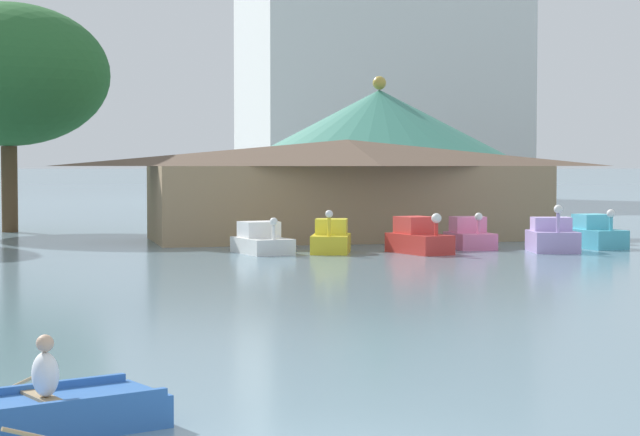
{
  "coord_description": "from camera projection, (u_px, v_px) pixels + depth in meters",
  "views": [
    {
      "loc": [
        -2.99,
        -12.21,
        3.34
      ],
      "look_at": [
        4.4,
        17.7,
        1.89
      ],
      "focal_mm": 63.91,
      "sensor_mm": 36.0,
      "label": 1
    }
  ],
  "objects": [
    {
      "name": "rowboat_with_rower",
      "position": [
        27.0,
        416.0,
        13.99
      ],
      "size": [
        3.63,
        3.76,
        1.41
      ],
      "rotation": [
        0.0,
        0.0,
        3.51
      ],
      "color": "#2D60AD",
      "rests_on": "ground"
    },
    {
      "name": "shoreline_tree_mid",
      "position": [
        8.0,
        75.0,
        56.09
      ],
      "size": [
        9.97,
        9.97,
        11.31
      ],
      "color": "brown",
      "rests_on": "ground"
    },
    {
      "name": "pedal_boat_lavender",
      "position": [
        552.0,
        238.0,
        43.66
      ],
      "size": [
        2.12,
        2.52,
        1.84
      ],
      "rotation": [
        0.0,
        0.0,
        -1.79
      ],
      "color": "#B299D8",
      "rests_on": "ground"
    },
    {
      "name": "pedal_boat_cyan",
      "position": [
        595.0,
        234.0,
        45.58
      ],
      "size": [
        1.72,
        2.63,
        1.59
      ],
      "rotation": [
        0.0,
        0.0,
        -1.46
      ],
      "color": "#4CB7CC",
      "rests_on": "ground"
    },
    {
      "name": "pedal_boat_pink",
      "position": [
        470.0,
        236.0,
        45.16
      ],
      "size": [
        1.47,
        2.21,
        1.48
      ],
      "rotation": [
        0.0,
        0.0,
        -1.57
      ],
      "color": "pink",
      "rests_on": "ground"
    },
    {
      "name": "pedal_boat_yellow",
      "position": [
        331.0,
        239.0,
        43.07
      ],
      "size": [
        2.07,
        2.69,
        1.66
      ],
      "rotation": [
        0.0,
        0.0,
        -1.89
      ],
      "color": "yellow",
      "rests_on": "ground"
    },
    {
      "name": "boathouse",
      "position": [
        347.0,
        187.0,
        50.85
      ],
      "size": [
        18.58,
        7.55,
        4.46
      ],
      "color": "#9E7F5B",
      "rests_on": "ground"
    },
    {
      "name": "background_building_block",
      "position": [
        377.0,
        79.0,
        106.09
      ],
      "size": [
        24.46,
        18.44,
        22.58
      ],
      "color": "silver",
      "rests_on": "ground"
    },
    {
      "name": "pedal_boat_red",
      "position": [
        418.0,
        239.0,
        42.9
      ],
      "size": [
        2.01,
        3.03,
        1.56
      ],
      "rotation": [
        0.0,
        0.0,
        -1.31
      ],
      "color": "red",
      "rests_on": "ground"
    },
    {
      "name": "green_roof_pavilion",
      "position": [
        379.0,
        148.0,
        58.48
      ],
      "size": [
        13.96,
        13.96,
        7.88
      ],
      "color": "brown",
      "rests_on": "ground"
    },
    {
      "name": "pedal_boat_white",
      "position": [
        261.0,
        241.0,
        42.88
      ],
      "size": [
        2.08,
        2.95,
        1.4
      ],
      "rotation": [
        0.0,
        0.0,
        -1.36
      ],
      "color": "white",
      "rests_on": "ground"
    }
  ]
}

